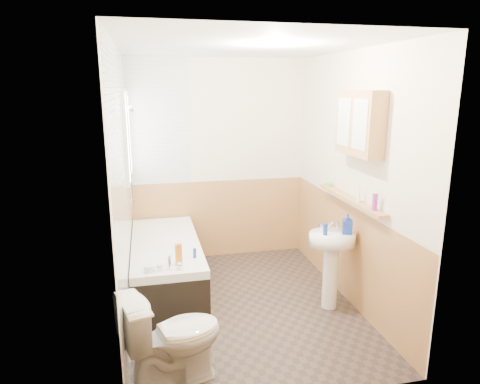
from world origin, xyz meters
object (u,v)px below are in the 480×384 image
(sink, at_px, (331,254))
(medicine_cabinet, at_px, (359,123))
(toilet, at_px, (173,337))
(bathtub, at_px, (166,265))
(pine_shelf, at_px, (350,199))

(sink, relative_size, medicine_cabinet, 1.38)
(toilet, bearing_deg, medicine_cabinet, -84.77)
(bathtub, bearing_deg, pine_shelf, -19.78)
(toilet, xyz_separation_m, sink, (1.60, 0.80, 0.19))
(bathtub, height_order, toilet, toilet)
(bathtub, xyz_separation_m, sink, (1.57, -0.72, 0.27))
(toilet, distance_m, sink, 1.80)
(medicine_cabinet, bearing_deg, toilet, -157.53)
(pine_shelf, bearing_deg, medicine_cabinet, -100.65)
(medicine_cabinet, bearing_deg, pine_shelf, 79.35)
(toilet, bearing_deg, pine_shelf, -81.16)
(toilet, height_order, pine_shelf, pine_shelf)
(pine_shelf, distance_m, medicine_cabinet, 0.76)
(bathtub, bearing_deg, toilet, -91.13)
(sink, bearing_deg, toilet, -155.24)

